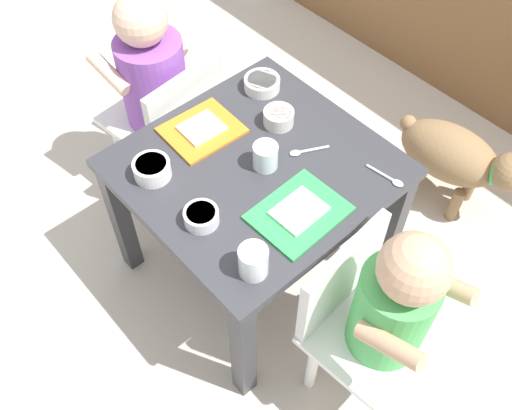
% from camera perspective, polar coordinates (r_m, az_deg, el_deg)
% --- Properties ---
extents(ground_plane, '(7.00, 7.00, 0.00)m').
position_cam_1_polar(ground_plane, '(1.73, 0.00, -5.88)').
color(ground_plane, beige).
extents(dining_table, '(0.56, 0.59, 0.45)m').
position_cam_1_polar(dining_table, '(1.43, 0.00, 1.98)').
color(dining_table, '#333338').
rests_on(dining_table, ground).
extents(seated_child_left, '(0.31, 0.31, 0.67)m').
position_cam_1_polar(seated_child_left, '(1.66, -9.91, 12.06)').
color(seated_child_left, white).
rests_on(seated_child_left, ground).
extents(seated_child_right, '(0.30, 0.30, 0.64)m').
position_cam_1_polar(seated_child_right, '(1.24, 12.88, -9.75)').
color(seated_child_right, white).
rests_on(seated_child_right, ground).
extents(dog, '(0.41, 0.22, 0.29)m').
position_cam_1_polar(dog, '(1.83, 19.16, 4.51)').
color(dog, olive).
rests_on(dog, ground).
extents(food_tray_left, '(0.16, 0.19, 0.02)m').
position_cam_1_polar(food_tray_left, '(1.45, -5.36, 7.40)').
color(food_tray_left, orange).
rests_on(food_tray_left, dining_table).
extents(food_tray_right, '(0.16, 0.21, 0.02)m').
position_cam_1_polar(food_tray_right, '(1.28, 4.25, -0.74)').
color(food_tray_right, green).
rests_on(food_tray_right, dining_table).
extents(water_cup_left, '(0.06, 0.06, 0.06)m').
position_cam_1_polar(water_cup_left, '(1.35, 0.93, 4.72)').
color(water_cup_left, white).
rests_on(water_cup_left, dining_table).
extents(water_cup_right, '(0.06, 0.06, 0.07)m').
position_cam_1_polar(water_cup_right, '(1.17, -0.27, -5.68)').
color(water_cup_right, white).
rests_on(water_cup_right, dining_table).
extents(veggie_bowl_near, '(0.08, 0.08, 0.04)m').
position_cam_1_polar(veggie_bowl_near, '(1.45, 2.24, 8.66)').
color(veggie_bowl_near, silver).
rests_on(veggie_bowl_near, dining_table).
extents(veggie_bowl_far, '(0.09, 0.09, 0.04)m').
position_cam_1_polar(veggie_bowl_far, '(1.35, -10.22, 3.54)').
color(veggie_bowl_far, white).
rests_on(veggie_bowl_far, dining_table).
extents(cereal_bowl_right_side, '(0.08, 0.08, 0.03)m').
position_cam_1_polar(cereal_bowl_right_side, '(1.26, -5.41, -1.12)').
color(cereal_bowl_right_side, white).
rests_on(cereal_bowl_right_side, dining_table).
extents(cereal_bowl_left_side, '(0.09, 0.09, 0.03)m').
position_cam_1_polar(cereal_bowl_left_side, '(1.55, 0.59, 11.91)').
color(cereal_bowl_left_side, white).
rests_on(cereal_bowl_left_side, dining_table).
extents(spoon_by_left_tray, '(0.06, 0.09, 0.01)m').
position_cam_1_polar(spoon_by_left_tray, '(1.40, 4.86, 5.32)').
color(spoon_by_left_tray, silver).
rests_on(spoon_by_left_tray, dining_table).
extents(spoon_by_right_tray, '(0.10, 0.03, 0.01)m').
position_cam_1_polar(spoon_by_right_tray, '(1.37, 12.93, 2.63)').
color(spoon_by_right_tray, silver).
rests_on(spoon_by_right_tray, dining_table).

